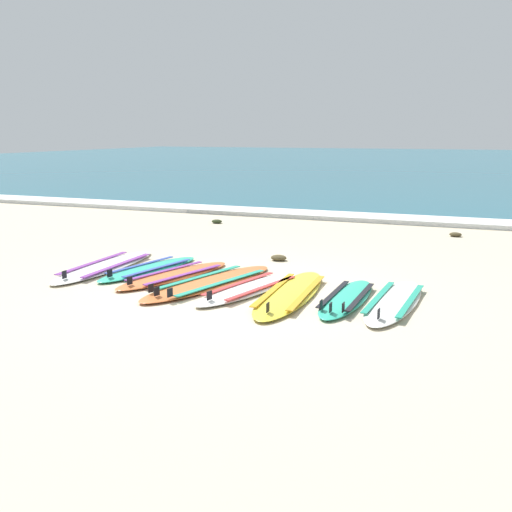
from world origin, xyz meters
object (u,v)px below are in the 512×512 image
surfboard_6 (347,298)px  surfboard_4 (250,288)px  surfboard_7 (394,301)px  surfboard_5 (290,293)px  surfboard_1 (149,269)px  surfboard_3 (210,282)px  surfboard_0 (106,266)px  surfboard_2 (175,275)px

surfboard_6 → surfboard_4: bearing=179.9°
surfboard_4 → surfboard_7: (1.88, 0.06, -0.00)m
surfboard_5 → surfboard_6: same height
surfboard_1 → surfboard_5: same height
surfboard_1 → surfboard_3: bearing=-19.0°
surfboard_0 → surfboard_1: (0.73, 0.09, 0.00)m
surfboard_0 → surfboard_3: same height
surfboard_5 → surfboard_7: size_ratio=1.13×
surfboard_1 → surfboard_0: bearing=-172.6°
surfboard_2 → surfboard_7: size_ratio=1.01×
surfboard_0 → surfboard_4: bearing=-8.8°
surfboard_1 → surfboard_4: (1.86, -0.50, -0.00)m
surfboard_2 → surfboard_7: 3.19m
surfboard_0 → surfboard_7: size_ratio=1.13×
surfboard_4 → surfboard_2: bearing=167.9°
surfboard_0 → surfboard_1: size_ratio=1.20×
surfboard_3 → surfboard_0: bearing=170.5°
surfboard_5 → surfboard_7: bearing=4.7°
surfboard_2 → surfboard_4: size_ratio=1.01×
surfboard_5 → surfboard_7: same height
surfboard_1 → surfboard_2: 0.60m
surfboard_3 → surfboard_6: bearing=-2.4°
surfboard_7 → surfboard_2: bearing=176.1°
surfboard_5 → surfboard_2: bearing=170.2°
surfboard_2 → surfboard_5: bearing=-9.8°
surfboard_0 → surfboard_7: (4.48, -0.34, 0.00)m
surfboard_0 → surfboard_6: bearing=-6.0°
surfboard_6 → surfboard_3: bearing=177.6°
surfboard_0 → surfboard_4: size_ratio=1.13×
surfboard_1 → surfboard_5: bearing=-12.6°
surfboard_3 → surfboard_7: same height
surfboard_7 → surfboard_1: bearing=173.4°
surfboard_1 → surfboard_3: 1.30m
surfboard_1 → surfboard_2: bearing=-21.2°
surfboard_0 → surfboard_5: (3.16, -0.45, 0.00)m
surfboard_3 → surfboard_4: same height
surfboard_5 → surfboard_7: (1.31, 0.11, 0.00)m
surfboard_0 → surfboard_6: size_ratio=1.29×
surfboard_2 → surfboard_3: 0.69m
surfboard_0 → surfboard_3: 1.98m
surfboard_2 → surfboard_6: 2.62m
surfboard_4 → surfboard_6: bearing=-0.1°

